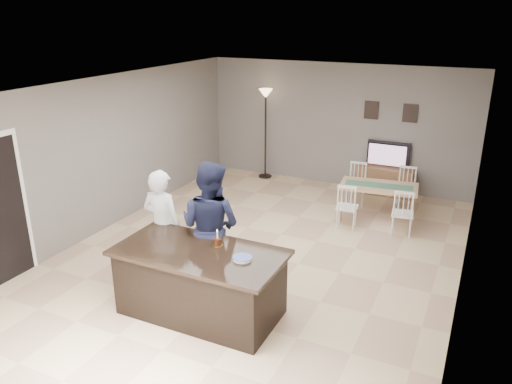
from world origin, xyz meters
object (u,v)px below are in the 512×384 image
at_px(woman, 163,226).
at_px(dining_table, 378,191).
at_px(kitchen_island, 201,282).
at_px(floor_lamp, 266,110).
at_px(birthday_cake, 218,242).
at_px(plate_stack, 242,258).
at_px(television, 388,155).
at_px(man, 210,227).
at_px(tv_console, 385,181).

height_order(woman, dining_table, woman).
relative_size(kitchen_island, floor_lamp, 1.04).
xyz_separation_m(dining_table, floor_lamp, (-2.97, 1.39, 1.06)).
bearing_deg(birthday_cake, plate_stack, -24.96).
height_order(kitchen_island, television, television).
height_order(man, plate_stack, man).
distance_m(woman, dining_table, 4.29).
distance_m(man, floor_lamp, 5.14).
distance_m(tv_console, birthday_cake, 5.48).
bearing_deg(birthday_cake, woman, 163.86).
height_order(kitchen_island, plate_stack, plate_stack).
xyz_separation_m(television, floor_lamp, (-2.81, -0.09, 0.75)).
height_order(birthday_cake, floor_lamp, floor_lamp).
bearing_deg(television, birthday_cake, 78.81).
relative_size(kitchen_island, tv_console, 1.79).
xyz_separation_m(plate_stack, floor_lamp, (-2.21, 5.53, 0.69)).
bearing_deg(kitchen_island, woman, 149.93).
xyz_separation_m(woman, birthday_cake, (1.08, -0.31, 0.11)).
bearing_deg(man, dining_table, -111.96).
relative_size(kitchen_island, birthday_cake, 10.02).
relative_size(woman, birthday_cake, 7.82).
xyz_separation_m(plate_stack, dining_table, (0.76, 4.13, -0.37)).
bearing_deg(kitchen_island, birthday_cake, 61.01).
bearing_deg(tv_console, plate_stack, -96.19).
bearing_deg(tv_console, man, -106.02).
relative_size(kitchen_island, man, 1.15).
bearing_deg(tv_console, dining_table, -83.67).
relative_size(tv_console, woman, 0.72).
bearing_deg(kitchen_island, floor_lamp, 106.17).
relative_size(television, man, 0.49).
bearing_deg(man, floor_lamp, -71.96).
bearing_deg(dining_table, television, 88.91).
distance_m(plate_stack, floor_lamp, 5.99).
relative_size(woman, plate_stack, 7.07).
height_order(man, floor_lamp, floor_lamp).
height_order(tv_console, plate_stack, plate_stack).
bearing_deg(floor_lamp, tv_console, 0.50).
bearing_deg(man, television, -103.64).
distance_m(television, plate_stack, 5.65).
relative_size(plate_stack, dining_table, 0.14).
relative_size(tv_console, dining_table, 0.69).
distance_m(birthday_cake, floor_lamp, 5.63).
distance_m(birthday_cake, dining_table, 4.12).
xyz_separation_m(kitchen_island, floor_lamp, (-1.61, 5.55, 1.16)).
bearing_deg(kitchen_island, plate_stack, 1.89).
distance_m(birthday_cake, plate_stack, 0.52).
distance_m(kitchen_island, floor_lamp, 5.89).
xyz_separation_m(tv_console, television, (0.00, 0.07, 0.56)).
height_order(tv_console, floor_lamp, floor_lamp).
bearing_deg(kitchen_island, dining_table, 71.91).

